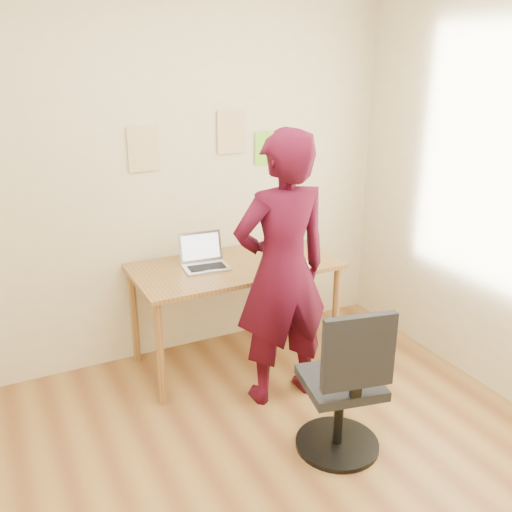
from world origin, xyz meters
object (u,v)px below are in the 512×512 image
phone (272,269)px  person (282,271)px  office_chair (345,393)px  laptop (204,259)px  desk (235,276)px

phone → person: 0.37m
phone → office_chair: bearing=-92.6°
laptop → phone: laptop is taller
laptop → office_chair: size_ratio=0.35×
laptop → office_chair: laptop is taller
laptop → office_chair: bearing=-71.2°
desk → office_chair: size_ratio=1.53×
phone → desk: bearing=132.4°
office_chair → person: bearing=104.2°
laptop → person: (0.27, -0.60, 0.08)m
desk → laptop: bearing=163.3°
phone → laptop: bearing=146.6°
laptop → person: 0.66m
office_chair → person: size_ratio=0.53×
office_chair → person: person is taller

